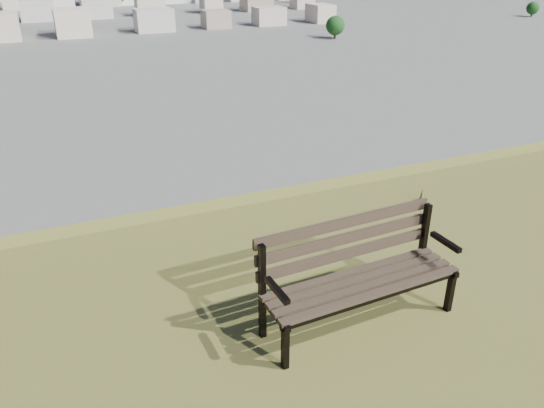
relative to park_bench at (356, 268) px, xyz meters
name	(u,v)px	position (x,y,z in m)	size (l,w,h in m)	color
park_bench	(356,268)	(0.00, 0.00, 0.00)	(1.81, 0.66, 0.93)	#3B3022
grass_tufts	(502,401)	(0.41, -1.38, -0.41)	(12.49, 7.38, 0.28)	brown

